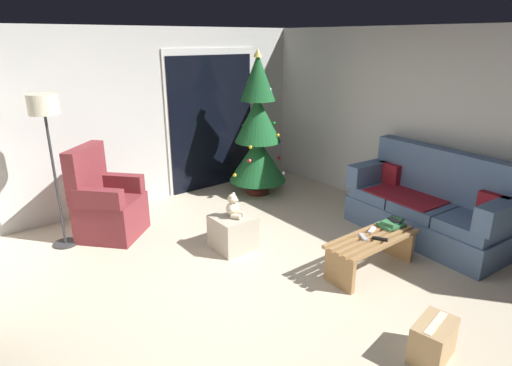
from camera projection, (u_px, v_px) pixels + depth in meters
ground_plane at (268, 292)px, 4.11m from camera, size 7.00×7.00×0.00m
wall_back at (131, 119)px, 5.98m from camera, size 5.72×0.12×2.50m
wall_right at (442, 129)px, 5.37m from camera, size 0.12×6.00×2.50m
patio_door_frame at (212, 120)px, 6.73m from camera, size 1.60×0.02×2.20m
patio_door_glass at (212, 123)px, 6.73m from camera, size 1.50×0.02×2.10m
couch at (428, 207)px, 5.14m from camera, size 0.92×1.99×1.08m
coffee_table at (372, 248)px, 4.41m from camera, size 1.10×0.40×0.40m
remote_white at (372, 230)px, 4.49m from camera, size 0.16×0.09×0.02m
remote_silver at (363, 237)px, 4.34m from camera, size 0.11×0.16×0.02m
remote_black at (380, 239)px, 4.30m from camera, size 0.12×0.16×0.02m
book_stack at (392, 223)px, 4.61m from camera, size 0.30×0.24×0.07m
cell_phone at (394, 220)px, 4.58m from camera, size 0.12×0.16×0.01m
christmas_tree at (258, 133)px, 6.42m from camera, size 0.90×0.89×2.20m
armchair at (107, 205)px, 5.18m from camera, size 0.97×0.97×1.13m
floor_lamp at (46, 120)px, 4.57m from camera, size 0.32×0.32×1.78m
ottoman at (233, 232)px, 4.91m from camera, size 0.44×0.44×0.40m
teddy_bear_cream at (233, 207)px, 4.81m from camera, size 0.21×0.22×0.29m
cardboard_box_taped_mid_floor at (433, 341)px, 3.22m from camera, size 0.42×0.30×0.32m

